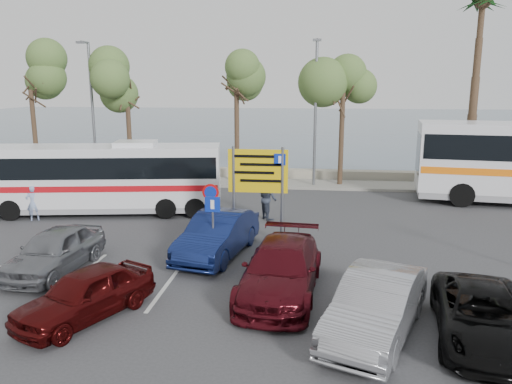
# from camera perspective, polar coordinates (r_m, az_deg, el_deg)

# --- Properties ---
(ground) EXTENTS (120.00, 120.00, 0.00)m
(ground) POSITION_cam_1_polar(r_m,az_deg,el_deg) (16.06, -4.73, -9.05)
(ground) COLOR #37373A
(ground) RESTS_ON ground
(kerb_strip) EXTENTS (44.00, 2.40, 0.15)m
(kerb_strip) POSITION_cam_1_polar(r_m,az_deg,el_deg) (29.37, 0.74, 1.01)
(kerb_strip) COLOR gray
(kerb_strip) RESTS_ON ground
(seawall) EXTENTS (48.00, 0.80, 0.60)m
(seawall) POSITION_cam_1_polar(r_m,az_deg,el_deg) (31.28, 1.13, 2.12)
(seawall) COLOR gray
(seawall) RESTS_ON ground
(sea) EXTENTS (140.00, 140.00, 0.00)m
(sea) POSITION_cam_1_polar(r_m,az_deg,el_deg) (74.92, 4.57, 7.83)
(sea) COLOR #425B6B
(sea) RESTS_ON ground
(tree_far_left) EXTENTS (3.20, 3.20, 7.60)m
(tree_far_left) POSITION_cam_1_polar(r_m,az_deg,el_deg) (33.35, -24.49, 12.09)
(tree_far_left) COLOR #382619
(tree_far_left) RESTS_ON kerb_strip
(tree_left) EXTENTS (3.20, 3.20, 7.20)m
(tree_left) POSITION_cam_1_polar(r_m,az_deg,el_deg) (30.71, -14.60, 12.25)
(tree_left) COLOR #382619
(tree_left) RESTS_ON kerb_strip
(tree_mid) EXTENTS (3.20, 3.20, 8.00)m
(tree_mid) POSITION_cam_1_polar(r_m,az_deg,el_deg) (29.01, -2.26, 13.93)
(tree_mid) COLOR #382619
(tree_mid) RESTS_ON kerb_strip
(tree_right) EXTENTS (3.20, 3.20, 7.40)m
(tree_right) POSITION_cam_1_polar(r_m,az_deg,el_deg) (28.67, 9.98, 12.80)
(tree_right) COLOR #382619
(tree_right) RESTS_ON kerb_strip
(palm_tree) EXTENTS (4.80, 4.80, 11.20)m
(palm_tree) POSITION_cam_1_polar(r_m,az_deg,el_deg) (30.11, 24.47, 18.97)
(palm_tree) COLOR #382619
(palm_tree) RESTS_ON kerb_strip
(street_lamp_left) EXTENTS (0.45, 1.15, 8.01)m
(street_lamp_left) POSITION_cam_1_polar(r_m,az_deg,el_deg) (31.07, -18.27, 9.43)
(street_lamp_left) COLOR slate
(street_lamp_left) RESTS_ON kerb_strip
(street_lamp_right) EXTENTS (0.45, 1.15, 8.01)m
(street_lamp_right) POSITION_cam_1_polar(r_m,az_deg,el_deg) (28.18, 6.82, 9.72)
(street_lamp_right) COLOR slate
(street_lamp_right) RESTS_ON kerb_strip
(direction_sign) EXTENTS (2.20, 0.12, 3.60)m
(direction_sign) POSITION_cam_1_polar(r_m,az_deg,el_deg) (18.27, 0.23, 1.56)
(direction_sign) COLOR slate
(direction_sign) RESTS_ON ground
(sign_no_stop) EXTENTS (0.60, 0.08, 2.35)m
(sign_no_stop) POSITION_cam_1_polar(r_m,az_deg,el_deg) (17.93, -5.17, -1.49)
(sign_no_stop) COLOR slate
(sign_no_stop) RESTS_ON ground
(sign_parking) EXTENTS (0.50, 0.07, 2.25)m
(sign_parking) POSITION_cam_1_polar(r_m,az_deg,el_deg) (16.37, -4.95, -3.22)
(sign_parking) COLOR slate
(sign_parking) RESTS_ON ground
(lane_markings) EXTENTS (12.02, 4.20, 0.01)m
(lane_markings) POSITION_cam_1_polar(r_m,az_deg,el_deg) (15.42, -9.71, -10.10)
(lane_markings) COLOR silver
(lane_markings) RESTS_ON ground
(coach_bus_left) EXTENTS (10.86, 3.99, 3.32)m
(coach_bus_left) POSITION_cam_1_polar(r_m,az_deg,el_deg) (23.60, -17.20, 1.27)
(coach_bus_left) COLOR silver
(coach_bus_left) RESTS_ON ground
(car_silver_a) EXTENTS (1.96, 4.22, 1.40)m
(car_silver_a) POSITION_cam_1_polar(r_m,az_deg,el_deg) (17.01, -22.03, -6.21)
(car_silver_a) COLOR slate
(car_silver_a) RESTS_ON ground
(car_blue) EXTENTS (2.42, 4.77, 1.50)m
(car_blue) POSITION_cam_1_polar(r_m,az_deg,el_deg) (17.24, -4.43, -4.90)
(car_blue) COLOR #101C4E
(car_blue) RESTS_ON ground
(car_maroon) EXTENTS (2.42, 5.16, 1.46)m
(car_maroon) POSITION_cam_1_polar(r_m,az_deg,el_deg) (14.19, 2.88, -8.82)
(car_maroon) COLOR #4A0C13
(car_maroon) RESTS_ON ground
(car_red) EXTENTS (3.03, 4.06, 1.29)m
(car_red) POSITION_cam_1_polar(r_m,az_deg,el_deg) (13.54, -18.92, -10.95)
(car_red) COLOR #3F0909
(car_red) RESTS_ON ground
(suv_black) EXTENTS (2.68, 4.69, 1.23)m
(suv_black) POSITION_cam_1_polar(r_m,az_deg,el_deg) (12.91, 24.50, -12.75)
(suv_black) COLOR black
(suv_black) RESTS_ON ground
(car_silver_b) EXTENTS (3.08, 4.79, 1.49)m
(car_silver_b) POSITION_cam_1_polar(r_m,az_deg,el_deg) (12.34, 13.62, -12.45)
(car_silver_b) COLOR gray
(car_silver_b) RESTS_ON ground
(pedestrian_near) EXTENTS (0.67, 0.60, 1.55)m
(pedestrian_near) POSITION_cam_1_polar(r_m,az_deg,el_deg) (23.61, -24.11, -1.16)
(pedestrian_near) COLOR #899DC8
(pedestrian_near) RESTS_ON ground
(pedestrian_far) EXTENTS (1.07, 1.13, 1.85)m
(pedestrian_far) POSITION_cam_1_polar(r_m,az_deg,el_deg) (21.79, 1.36, -0.72)
(pedestrian_far) COLOR #2E3545
(pedestrian_far) RESTS_ON ground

